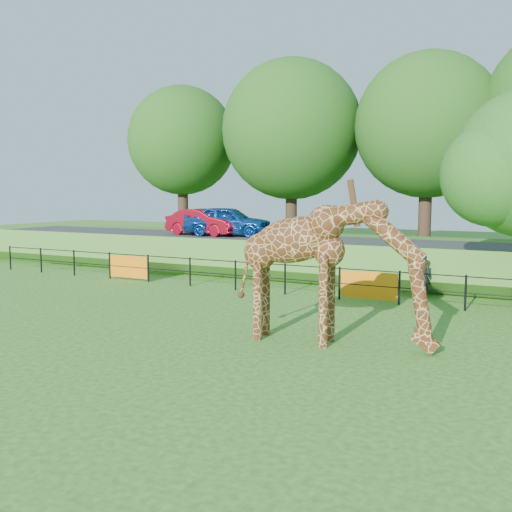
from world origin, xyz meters
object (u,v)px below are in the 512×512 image
object	(u,v)px
giraffe	(334,273)
car_blue	(228,221)
car_red	(204,222)
visitor	(422,276)

from	to	relation	value
giraffe	car_blue	world-z (taller)	giraffe
car_red	giraffe	bearing A→B (deg)	-130.91
giraffe	car_blue	distance (m)	15.32
car_blue	giraffe	bearing A→B (deg)	-150.28
visitor	car_blue	bearing A→B (deg)	-26.14
car_blue	car_red	distance (m)	1.29
giraffe	visitor	size ratio (longest dim) A/B	3.14
giraffe	car_red	size ratio (longest dim) A/B	1.20
giraffe	car_red	xyz separation A→B (m)	(-11.03, 11.62, 0.36)
giraffe	car_blue	xyz separation A→B (m)	(-9.75, 11.81, 0.44)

